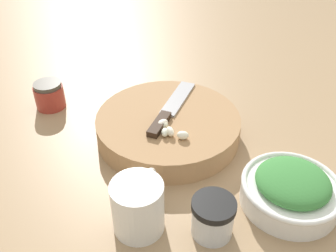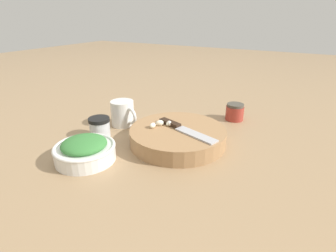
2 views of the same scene
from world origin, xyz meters
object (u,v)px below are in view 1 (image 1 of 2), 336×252
object	(u,v)px
cutting_board	(168,126)
garlic_cloves	(169,129)
spice_jar	(213,217)
honey_jar	(49,95)
coffee_mug	(139,206)
herb_bowl	(291,189)
chef_knife	(169,110)

from	to	relation	value
cutting_board	garlic_cloves	world-z (taller)	garlic_cloves
garlic_cloves	spice_jar	bearing A→B (deg)	111.92
honey_jar	cutting_board	bearing A→B (deg)	160.72
spice_jar	honey_jar	size ratio (longest dim) A/B	1.01
coffee_mug	honey_jar	world-z (taller)	coffee_mug
honey_jar	coffee_mug	bearing A→B (deg)	126.52
garlic_cloves	herb_bowl	xyz separation A→B (m)	(-0.22, 0.12, -0.03)
honey_jar	spice_jar	bearing A→B (deg)	136.70
cutting_board	honey_jar	size ratio (longest dim) A/B	4.38
chef_knife	spice_jar	bearing A→B (deg)	-54.99
cutting_board	garlic_cloves	bearing A→B (deg)	95.80
chef_knife	coffee_mug	xyz separation A→B (m)	(0.04, 0.26, -0.01)
chef_knife	honey_jar	size ratio (longest dim) A/B	3.18
coffee_mug	honey_jar	xyz separation A→B (m)	(0.26, -0.35, -0.01)
cutting_board	chef_knife	size ratio (longest dim) A/B	1.38
chef_knife	spice_jar	distance (m)	0.28
chef_knife	garlic_cloves	bearing A→B (deg)	-69.07
herb_bowl	cutting_board	bearing A→B (deg)	-39.18
herb_bowl	chef_knife	bearing A→B (deg)	-42.15
cutting_board	garlic_cloves	distance (m)	0.06
garlic_cloves	spice_jar	xyz separation A→B (m)	(-0.08, 0.20, -0.02)
garlic_cloves	spice_jar	world-z (taller)	same
cutting_board	chef_knife	bearing A→B (deg)	-95.76
herb_bowl	honey_jar	size ratio (longest dim) A/B	2.47
herb_bowl	spice_jar	world-z (taller)	herb_bowl
cutting_board	coffee_mug	bearing A→B (deg)	82.13
chef_knife	coffee_mug	distance (m)	0.26
coffee_mug	spice_jar	bearing A→B (deg)	176.63
garlic_cloves	herb_bowl	world-z (taller)	same
honey_jar	garlic_cloves	bearing A→B (deg)	152.03
chef_knife	honey_jar	world-z (taller)	honey_jar
spice_jar	honey_jar	distance (m)	0.51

